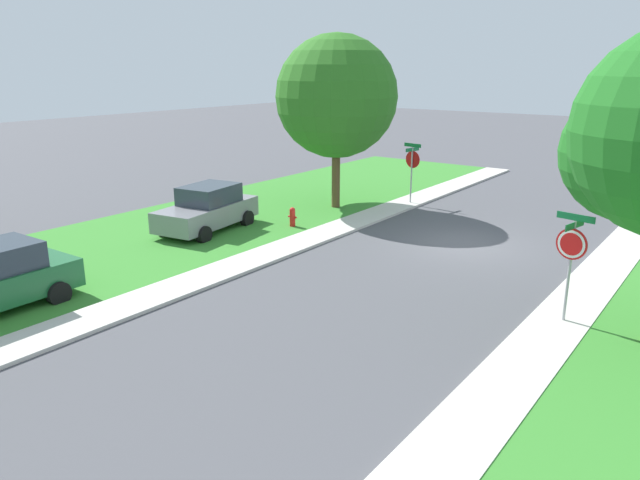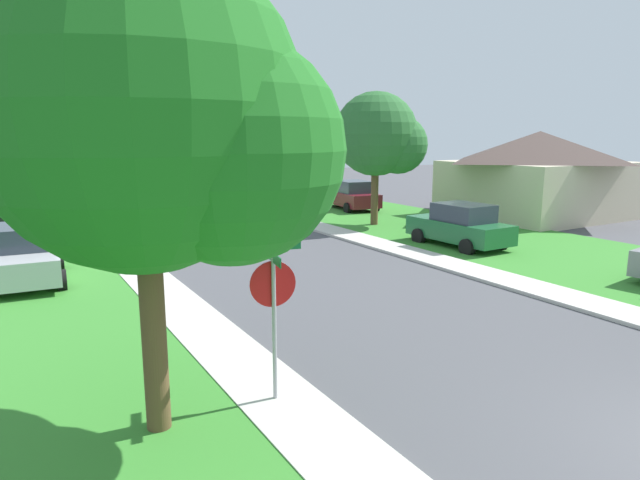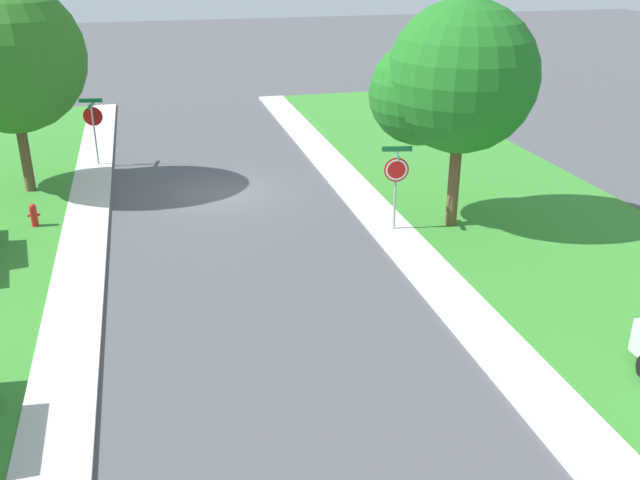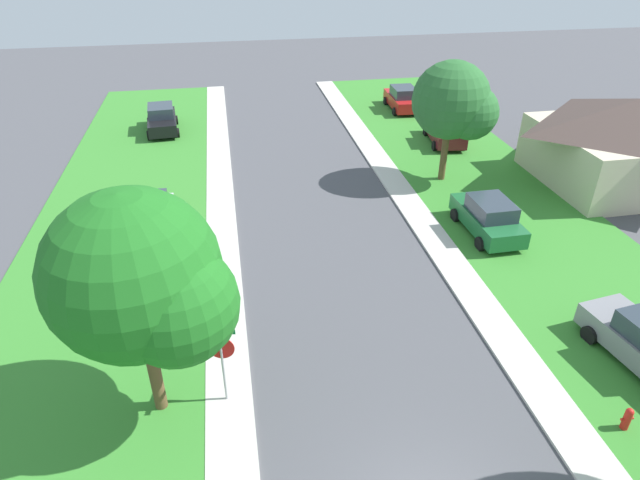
{
  "view_description": "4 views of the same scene",
  "coord_description": "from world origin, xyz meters",
  "px_view_note": "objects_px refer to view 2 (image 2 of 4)",
  "views": [
    {
      "loc": [
        -8.02,
        19.37,
        6.11
      ],
      "look_at": [
        1.55,
        6.4,
        1.4
      ],
      "focal_mm": 33.73,
      "sensor_mm": 36.0,
      "label": 1
    },
    {
      "loc": [
        -8.42,
        -2.83,
        4.42
      ],
      "look_at": [
        -0.49,
        10.71,
        1.4
      ],
      "focal_mm": 30.85,
      "sensor_mm": 36.0,
      "label": 2
    },
    {
      "loc": [
        2.52,
        24.18,
        8.52
      ],
      "look_at": [
        -1.54,
        8.15,
        1.4
      ],
      "focal_mm": 39.4,
      "sensor_mm": 36.0,
      "label": 3
    },
    {
      "loc": [
        -4.02,
        -6.81,
        12.46
      ],
      "look_at": [
        -0.78,
        11.33,
        1.4
      ],
      "focal_mm": 30.26,
      "sensor_mm": 36.0,
      "label": 4
    }
  ],
  "objects_px": {
    "car_black_near_corner": "(4,205)",
    "tree_corner_large": "(381,137)",
    "house_right_setback": "(537,173)",
    "car_green_behind_trees": "(460,226)",
    "tree_sidewalk_mid": "(163,119)",
    "car_red_driveway_right": "(289,186)",
    "car_silver_far_down_street": "(26,255)",
    "stop_sign_far_corner": "(273,294)",
    "car_maroon_kerbside_mid": "(352,196)"
  },
  "relations": [
    {
      "from": "car_black_near_corner",
      "to": "tree_corner_large",
      "type": "distance_m",
      "value": 19.49
    },
    {
      "from": "house_right_setback",
      "to": "car_green_behind_trees",
      "type": "bearing_deg",
      "value": -157.01
    },
    {
      "from": "tree_corner_large",
      "to": "tree_sidewalk_mid",
      "type": "distance_m",
      "value": 19.69
    },
    {
      "from": "car_red_driveway_right",
      "to": "tree_corner_large",
      "type": "bearing_deg",
      "value": -96.53
    },
    {
      "from": "car_silver_far_down_street",
      "to": "tree_corner_large",
      "type": "relative_size",
      "value": 0.69
    },
    {
      "from": "tree_sidewalk_mid",
      "to": "tree_corner_large",
      "type": "bearing_deg",
      "value": 44.78
    },
    {
      "from": "car_green_behind_trees",
      "to": "tree_sidewalk_mid",
      "type": "distance_m",
      "value": 16.24
    },
    {
      "from": "stop_sign_far_corner",
      "to": "car_red_driveway_right",
      "type": "bearing_deg",
      "value": 62.39
    },
    {
      "from": "car_silver_far_down_street",
      "to": "tree_sidewalk_mid",
      "type": "xyz_separation_m",
      "value": [
        1.5,
        -10.64,
        3.74
      ]
    },
    {
      "from": "car_black_near_corner",
      "to": "house_right_setback",
      "type": "bearing_deg",
      "value": -26.66
    },
    {
      "from": "car_green_behind_trees",
      "to": "car_maroon_kerbside_mid",
      "type": "bearing_deg",
      "value": 78.07
    },
    {
      "from": "stop_sign_far_corner",
      "to": "tree_corner_large",
      "type": "bearing_deg",
      "value": 48.13
    },
    {
      "from": "tree_sidewalk_mid",
      "to": "car_red_driveway_right",
      "type": "bearing_deg",
      "value": 59.76
    },
    {
      "from": "stop_sign_far_corner",
      "to": "tree_sidewalk_mid",
      "type": "xyz_separation_m",
      "value": [
        -1.65,
        -0.12,
        2.73
      ]
    },
    {
      "from": "car_black_near_corner",
      "to": "car_red_driveway_right",
      "type": "distance_m",
      "value": 17.38
    },
    {
      "from": "tree_sidewalk_mid",
      "to": "house_right_setback",
      "type": "xyz_separation_m",
      "value": [
        23.16,
        12.12,
        -2.24
      ]
    },
    {
      "from": "car_green_behind_trees",
      "to": "house_right_setback",
      "type": "bearing_deg",
      "value": 22.99
    },
    {
      "from": "car_black_near_corner",
      "to": "car_silver_far_down_street",
      "type": "height_order",
      "value": "same"
    },
    {
      "from": "stop_sign_far_corner",
      "to": "car_green_behind_trees",
      "type": "bearing_deg",
      "value": 33.63
    },
    {
      "from": "car_silver_far_down_street",
      "to": "house_right_setback",
      "type": "bearing_deg",
      "value": 3.45
    },
    {
      "from": "car_maroon_kerbside_mid",
      "to": "car_black_near_corner",
      "type": "distance_m",
      "value": 18.63
    },
    {
      "from": "car_maroon_kerbside_mid",
      "to": "tree_corner_large",
      "type": "relative_size",
      "value": 0.7
    },
    {
      "from": "car_red_driveway_right",
      "to": "stop_sign_far_corner",
      "type": "bearing_deg",
      "value": -117.61
    },
    {
      "from": "car_silver_far_down_street",
      "to": "tree_sidewalk_mid",
      "type": "height_order",
      "value": "tree_sidewalk_mid"
    },
    {
      "from": "car_maroon_kerbside_mid",
      "to": "tree_sidewalk_mid",
      "type": "distance_m",
      "value": 25.36
    },
    {
      "from": "car_black_near_corner",
      "to": "car_red_driveway_right",
      "type": "xyz_separation_m",
      "value": [
        17.29,
        1.75,
        0.0
      ]
    },
    {
      "from": "car_silver_far_down_street",
      "to": "tree_sidewalk_mid",
      "type": "relative_size",
      "value": 0.63
    },
    {
      "from": "stop_sign_far_corner",
      "to": "tree_corner_large",
      "type": "relative_size",
      "value": 0.43
    },
    {
      "from": "car_green_behind_trees",
      "to": "tree_corner_large",
      "type": "relative_size",
      "value": 0.67
    },
    {
      "from": "car_red_driveway_right",
      "to": "house_right_setback",
      "type": "xyz_separation_m",
      "value": [
        7.75,
        -14.32,
        1.5
      ]
    },
    {
      "from": "car_silver_far_down_street",
      "to": "house_right_setback",
      "type": "relative_size",
      "value": 0.49
    },
    {
      "from": "tree_corner_large",
      "to": "house_right_setback",
      "type": "bearing_deg",
      "value": -10.77
    },
    {
      "from": "car_red_driveway_right",
      "to": "car_green_behind_trees",
      "type": "xyz_separation_m",
      "value": [
        -1.82,
        -18.38,
        0.0
      ]
    },
    {
      "from": "stop_sign_far_corner",
      "to": "tree_corner_large",
      "type": "distance_m",
      "value": 18.62
    },
    {
      "from": "car_maroon_kerbside_mid",
      "to": "car_red_driveway_right",
      "type": "distance_m",
      "value": 7.13
    },
    {
      "from": "stop_sign_far_corner",
      "to": "car_green_behind_trees",
      "type": "xyz_separation_m",
      "value": [
        11.94,
        7.94,
        -1.01
      ]
    },
    {
      "from": "car_green_behind_trees",
      "to": "car_red_driveway_right",
      "type": "bearing_deg",
      "value": 84.34
    },
    {
      "from": "car_maroon_kerbside_mid",
      "to": "car_red_driveway_right",
      "type": "xyz_separation_m",
      "value": [
        -0.56,
        7.11,
        0.0
      ]
    },
    {
      "from": "tree_corner_large",
      "to": "house_right_setback",
      "type": "distance_m",
      "value": 9.55
    },
    {
      "from": "car_silver_far_down_street",
      "to": "tree_corner_large",
      "type": "xyz_separation_m",
      "value": [
        15.47,
        3.23,
        3.43
      ]
    },
    {
      "from": "car_red_driveway_right",
      "to": "tree_sidewalk_mid",
      "type": "xyz_separation_m",
      "value": [
        -15.42,
        -26.44,
        3.74
      ]
    },
    {
      "from": "car_red_driveway_right",
      "to": "car_green_behind_trees",
      "type": "height_order",
      "value": "same"
    },
    {
      "from": "car_maroon_kerbside_mid",
      "to": "car_red_driveway_right",
      "type": "height_order",
      "value": "same"
    },
    {
      "from": "tree_corner_large",
      "to": "house_right_setback",
      "type": "height_order",
      "value": "tree_corner_large"
    },
    {
      "from": "car_maroon_kerbside_mid",
      "to": "house_right_setback",
      "type": "xyz_separation_m",
      "value": [
        7.19,
        -7.21,
        1.5
      ]
    },
    {
      "from": "car_green_behind_trees",
      "to": "car_silver_far_down_street",
      "type": "distance_m",
      "value": 15.31
    },
    {
      "from": "car_maroon_kerbside_mid",
      "to": "car_silver_far_down_street",
      "type": "xyz_separation_m",
      "value": [
        -17.47,
        -8.69,
        0.0
      ]
    },
    {
      "from": "car_silver_far_down_street",
      "to": "house_right_setback",
      "type": "distance_m",
      "value": 24.75
    },
    {
      "from": "stop_sign_far_corner",
      "to": "tree_corner_large",
      "type": "xyz_separation_m",
      "value": [
        12.33,
        13.75,
        2.42
      ]
    },
    {
      "from": "car_red_driveway_right",
      "to": "car_green_behind_trees",
      "type": "relative_size",
      "value": 1.01
    }
  ]
}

